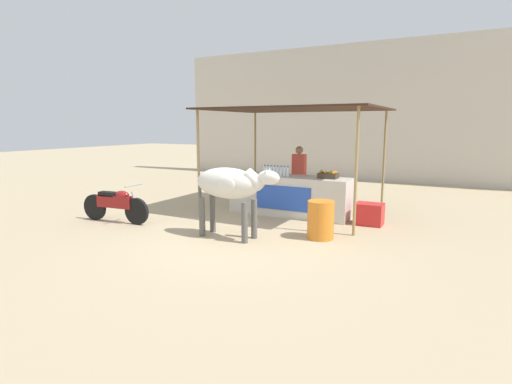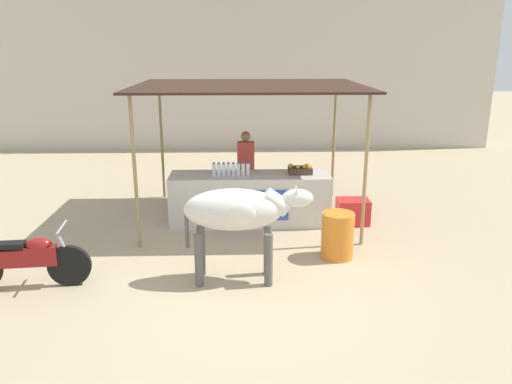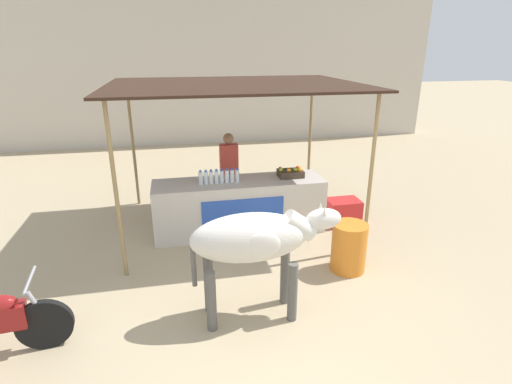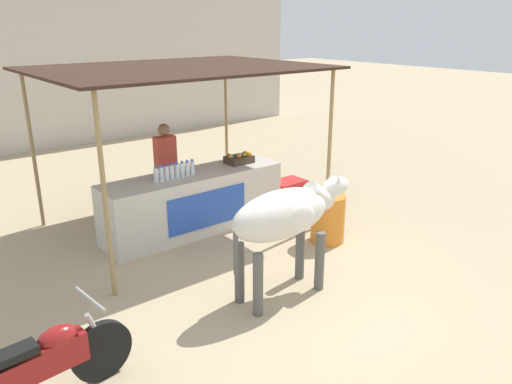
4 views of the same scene
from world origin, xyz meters
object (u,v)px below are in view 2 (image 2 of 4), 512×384
object	(u,v)px
stall_counter	(250,199)
motorcycle_parked	(25,259)
vendor_behind_counter	(246,171)
cooler_box	(353,212)
water_barrel	(338,235)
cow	(238,213)
fruit_crate	(300,170)

from	to	relation	value
stall_counter	motorcycle_parked	world-z (taller)	stall_counter
vendor_behind_counter	cooler_box	world-z (taller)	vendor_behind_counter
stall_counter	water_barrel	xyz separation A→B (m)	(1.37, -1.66, -0.11)
stall_counter	water_barrel	bearing A→B (deg)	-50.40
vendor_behind_counter	cow	world-z (taller)	vendor_behind_counter
fruit_crate	vendor_behind_counter	xyz separation A→B (m)	(-1.02, 0.71, -0.19)
water_barrel	cow	xyz separation A→B (m)	(-1.58, -0.77, 0.66)
stall_counter	vendor_behind_counter	xyz separation A→B (m)	(-0.07, 0.75, 0.37)
vendor_behind_counter	motorcycle_parked	world-z (taller)	vendor_behind_counter
fruit_crate	cow	distance (m)	2.74
cooler_box	motorcycle_parked	size ratio (longest dim) A/B	0.33
cow	cooler_box	bearing A→B (deg)	47.08
water_barrel	fruit_crate	bearing A→B (deg)	103.68
fruit_crate	vendor_behind_counter	bearing A→B (deg)	145.37
cow	motorcycle_parked	xyz separation A→B (m)	(-2.97, -0.15, -0.61)
motorcycle_parked	fruit_crate	bearing A→B (deg)	32.41
water_barrel	stall_counter	bearing A→B (deg)	129.60
fruit_crate	motorcycle_parked	size ratio (longest dim) A/B	0.24
stall_counter	cooler_box	world-z (taller)	stall_counter
vendor_behind_counter	water_barrel	size ratio (longest dim) A/B	2.21
vendor_behind_counter	cooler_box	xyz separation A→B (m)	(2.03, -0.85, -0.61)
stall_counter	fruit_crate	bearing A→B (deg)	2.79
cow	water_barrel	bearing A→B (deg)	26.08
motorcycle_parked	water_barrel	bearing A→B (deg)	11.42
stall_counter	fruit_crate	distance (m)	1.11
fruit_crate	cooler_box	distance (m)	1.29
fruit_crate	vendor_behind_counter	distance (m)	1.26
cooler_box	cow	size ratio (longest dim) A/B	0.33
cow	vendor_behind_counter	bearing A→B (deg)	87.46
stall_counter	cow	size ratio (longest dim) A/B	1.65
cooler_box	water_barrel	world-z (taller)	water_barrel
vendor_behind_counter	cow	size ratio (longest dim) A/B	0.91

